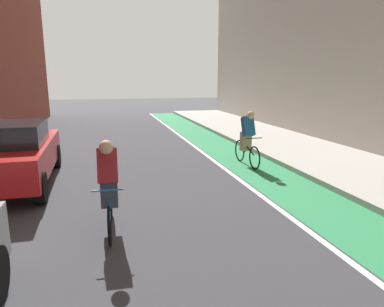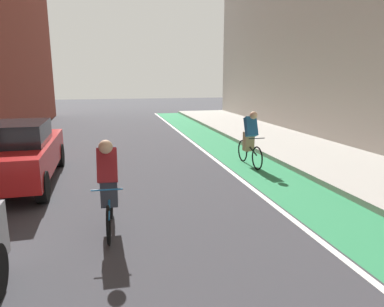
# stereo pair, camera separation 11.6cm
# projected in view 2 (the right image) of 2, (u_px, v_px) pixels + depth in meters

# --- Properties ---
(ground_plane) EXTENTS (76.96, 76.96, 0.00)m
(ground_plane) POSITION_uv_depth(u_px,v_px,m) (160.00, 225.00, 6.10)
(ground_plane) COLOR #38383D
(bike_lane_paint) EXTENTS (1.60, 34.98, 0.00)m
(bike_lane_paint) POSITION_uv_depth(u_px,v_px,m) (278.00, 180.00, 8.74)
(bike_lane_paint) COLOR #2D8451
(bike_lane_paint) RESTS_ON ground
(lane_divider_stripe) EXTENTS (0.12, 34.98, 0.00)m
(lane_divider_stripe) POSITION_uv_depth(u_px,v_px,m) (245.00, 183.00, 8.53)
(lane_divider_stripe) COLOR white
(lane_divider_stripe) RESTS_ON ground
(sidewalk_right) EXTENTS (3.44, 34.98, 0.14)m
(sidewalk_right) POSITION_uv_depth(u_px,v_px,m) (364.00, 172.00, 9.28)
(sidewalk_right) COLOR #A8A59E
(sidewalk_right) RESTS_ON ground
(parked_sedan_red) EXTENTS (1.92, 4.24, 1.53)m
(parked_sedan_red) POSITION_uv_depth(u_px,v_px,m) (14.00, 153.00, 8.26)
(parked_sedan_red) COLOR red
(parked_sedan_red) RESTS_ON ground
(cyclist_trailing) EXTENTS (0.48, 1.67, 1.59)m
(cyclist_trailing) POSITION_uv_depth(u_px,v_px,m) (108.00, 182.00, 5.74)
(cyclist_trailing) COLOR black
(cyclist_trailing) RESTS_ON ground
(cyclist_far) EXTENTS (0.48, 1.72, 1.62)m
(cyclist_far) POSITION_uv_depth(u_px,v_px,m) (250.00, 138.00, 10.08)
(cyclist_far) COLOR black
(cyclist_far) RESTS_ON ground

